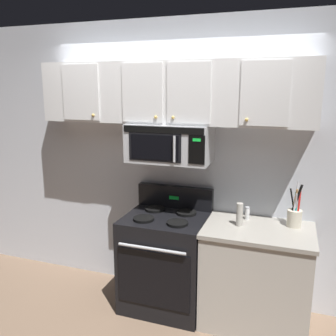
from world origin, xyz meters
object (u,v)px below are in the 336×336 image
object	(u,v)px
utensil_crock_cream	(295,215)
pepper_mill	(240,215)
stove_range	(166,260)
over_range_microwave	(170,143)
salt_shaker	(247,213)

from	to	relation	value
utensil_crock_cream	pepper_mill	distance (m)	0.47
stove_range	utensil_crock_cream	bearing A→B (deg)	7.41
stove_range	utensil_crock_cream	size ratio (longest dim) A/B	2.83
stove_range	utensil_crock_cream	xyz separation A→B (m)	(1.12, 0.15, 0.53)
utensil_crock_cream	pepper_mill	xyz separation A→B (m)	(-0.45, -0.14, -0.00)
over_range_microwave	utensil_crock_cream	size ratio (longest dim) A/B	1.92
over_range_microwave	salt_shaker	xyz separation A→B (m)	(0.72, 0.07, -0.62)
stove_range	over_range_microwave	bearing A→B (deg)	90.14
stove_range	utensil_crock_cream	distance (m)	1.25
stove_range	pepper_mill	distance (m)	0.86
utensil_crock_cream	salt_shaker	bearing A→B (deg)	174.86
over_range_microwave	utensil_crock_cream	xyz separation A→B (m)	(1.12, 0.03, -0.57)
stove_range	pepper_mill	size ratio (longest dim) A/B	5.53
pepper_mill	over_range_microwave	bearing A→B (deg)	170.75
stove_range	salt_shaker	xyz separation A→B (m)	(0.72, 0.18, 0.49)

